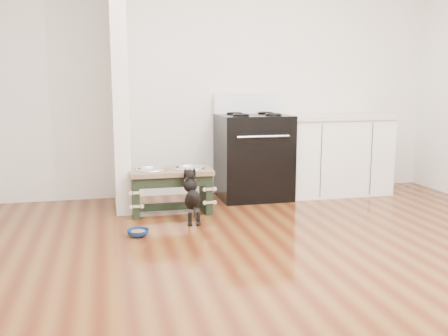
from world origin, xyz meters
TOP-DOWN VIEW (x-y plane):
  - ground at (0.00, 0.00)m, footprint 5.00×5.00m
  - room_shell at (0.00, 0.00)m, footprint 5.00×5.00m
  - partition_wall at (-1.18, 2.10)m, footprint 0.15×0.80m
  - oven_range at (0.25, 2.16)m, footprint 0.76×0.69m
  - cabinet_run at (1.23, 2.18)m, footprint 1.24×0.64m
  - dog_feeder at (-0.72, 1.70)m, footprint 0.79×0.42m
  - puppy at (-0.58, 1.33)m, footprint 0.14×0.41m
  - floor_bowl at (-1.09, 1.01)m, footprint 0.19×0.19m

SIDE VIEW (x-z plane):
  - ground at x=0.00m, z-range 0.00..0.00m
  - floor_bowl at x=-1.09m, z-range 0.00..0.06m
  - puppy at x=-0.58m, z-range 0.02..0.51m
  - dog_feeder at x=-0.72m, z-range 0.08..0.54m
  - cabinet_run at x=1.23m, z-range 0.00..0.91m
  - oven_range at x=0.25m, z-range -0.09..1.05m
  - partition_wall at x=-1.18m, z-range 0.00..2.70m
  - room_shell at x=0.00m, z-range -0.88..4.12m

